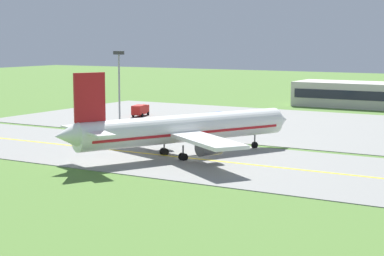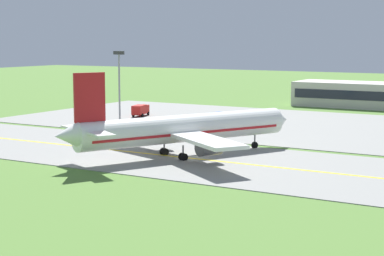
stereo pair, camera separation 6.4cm
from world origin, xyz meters
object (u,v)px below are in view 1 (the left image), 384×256
Objects in this scene: service_truck_catering at (219,118)px; apron_light_mast at (119,78)px; airplane_lead at (182,129)px; service_truck_baggage at (140,110)px.

service_truck_catering is 0.43× the size of apron_light_mast.
service_truck_catering is at bearing 109.70° from airplane_lead.
apron_light_mast reaches higher than airplane_lead.
airplane_lead is 2.52× the size of apron_light_mast.
service_truck_baggage is at bearing 107.45° from apron_light_mast.
apron_light_mast reaches higher than service_truck_baggage.
airplane_lead is 51.56m from service_truck_baggage.
apron_light_mast is (4.16, -13.22, 7.79)m from service_truck_baggage.
airplane_lead reaches higher than service_truck_catering.
airplane_lead is 5.86× the size of service_truck_baggage.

